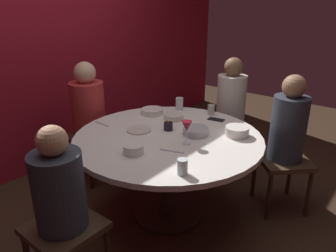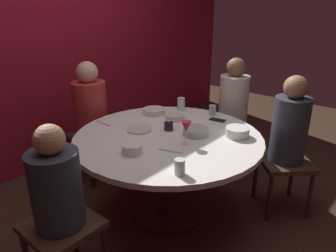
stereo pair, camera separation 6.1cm
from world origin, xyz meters
The scene contains 21 objects.
ground_plane centered at (0.00, 0.00, 0.00)m, with size 8.00×8.00×0.00m, color #382619.
back_wall centered at (0.00, 1.61, 1.30)m, with size 6.00×0.10×2.60m, color maroon.
dining_table centered at (0.00, 0.00, 0.59)m, with size 1.47×1.47×0.72m.
seated_diner_left centered at (-0.98, 0.00, 0.68)m, with size 0.40×0.40×1.10m.
seated_diner_back centered at (0.00, 0.99, 0.73)m, with size 0.40×0.40×1.19m.
seated_diner_right centered at (1.01, 0.00, 0.73)m, with size 0.40×0.40×1.20m.
seated_diner_front_right centered at (0.69, -0.69, 0.72)m, with size 0.57×0.57×1.18m.
candle_holder centered at (0.09, 0.07, 0.75)m, with size 0.07×0.07×0.09m.
wine_glass centered at (-0.03, -0.20, 0.85)m, with size 0.08×0.08×0.18m.
dinner_plate centered at (-0.07, 0.25, 0.73)m, with size 0.20×0.20×0.01m, color beige.
cell_phone centered at (0.54, -0.11, 0.72)m, with size 0.07×0.14×0.01m, color black.
bowl_serving_large centered at (0.15, -0.15, 0.75)m, with size 0.20×0.20×0.06m, color #B7B7BC.
bowl_salad_center centered at (0.32, 0.19, 0.74)m, with size 0.18×0.18×0.05m, color beige.
bowl_small_white centered at (0.34, -0.42, 0.76)m, with size 0.18×0.18×0.07m, color silver.
bowl_sauce_side centered at (0.31, 0.43, 0.75)m, with size 0.20×0.20×0.05m, color silver.
bowl_rice_portion centered at (-0.39, -0.01, 0.75)m, with size 0.14×0.14×0.06m, color silver.
cup_near_candle centered at (-0.41, -0.44, 0.77)m, with size 0.07×0.07×0.10m, color silver.
cup_by_left_diner centered at (0.63, 0.00, 0.77)m, with size 0.06×0.06×0.09m, color #B2ADA3.
cup_by_right_diner centered at (0.56, 0.31, 0.78)m, with size 0.07×0.07×0.12m, color silver.
fork_near_plate centered at (-0.20, -0.20, 0.72)m, with size 0.02×0.18×0.01m, color #B7B7BC.
knife_near_plate centered at (-0.16, 0.59, 0.72)m, with size 0.02×0.18×0.01m, color #B7B7BC.
Camera 1 is at (-1.79, -1.44, 1.70)m, focal length 34.23 mm.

